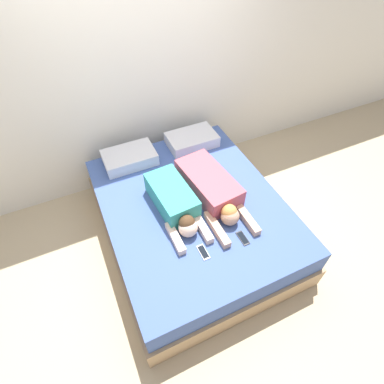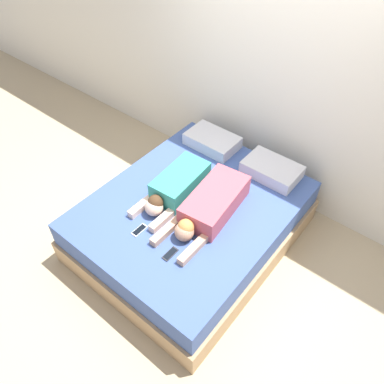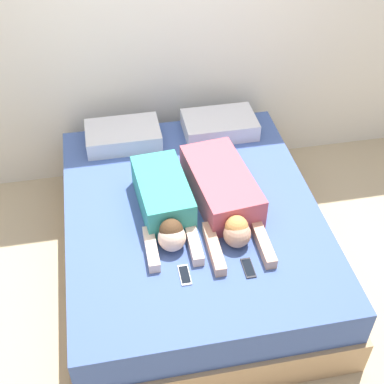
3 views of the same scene
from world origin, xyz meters
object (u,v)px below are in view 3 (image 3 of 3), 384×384
(person_right, at_px, (223,193))
(pillow_head_right, at_px, (220,125))
(cell_phone_left, at_px, (185,275))
(cell_phone_right, at_px, (248,268))
(person_left, at_px, (164,202))
(pillow_head_left, at_px, (123,136))
(bed, at_px, (192,237))

(person_right, bearing_deg, pillow_head_right, 78.59)
(cell_phone_left, relative_size, cell_phone_right, 1.00)
(person_left, height_order, person_right, person_left)
(pillow_head_right, bearing_deg, cell_phone_left, -111.00)
(pillow_head_right, height_order, cell_phone_left, pillow_head_right)
(pillow_head_left, height_order, pillow_head_right, same)
(pillow_head_right, height_order, person_right, person_right)
(pillow_head_right, distance_m, cell_phone_left, 1.51)
(pillow_head_right, bearing_deg, bed, -114.70)
(cell_phone_left, bearing_deg, pillow_head_left, 99.34)
(cell_phone_right, bearing_deg, person_right, 91.93)
(pillow_head_left, bearing_deg, pillow_head_right, 0.00)
(bed, bearing_deg, cell_phone_left, -105.20)
(pillow_head_right, bearing_deg, person_right, -101.41)
(person_left, distance_m, cell_phone_right, 0.72)
(bed, height_order, person_right, person_right)
(person_right, height_order, cell_phone_right, person_right)
(cell_phone_left, bearing_deg, person_left, 93.76)
(pillow_head_left, bearing_deg, bed, -65.30)
(pillow_head_right, xyz_separation_m, person_left, (-0.58, -0.87, 0.04))
(person_left, relative_size, cell_phone_right, 5.71)
(bed, relative_size, pillow_head_left, 3.79)
(pillow_head_left, xyz_separation_m, cell_phone_left, (0.23, -1.41, -0.06))
(person_right, distance_m, cell_phone_left, 0.69)
(pillow_head_left, height_order, cell_phone_left, pillow_head_left)
(pillow_head_right, bearing_deg, cell_phone_right, -96.01)
(bed, distance_m, pillow_head_right, 0.99)
(pillow_head_left, relative_size, pillow_head_right, 1.00)
(pillow_head_left, height_order, person_right, person_right)
(person_left, bearing_deg, pillow_head_right, 56.26)
(bed, distance_m, person_left, 0.44)
(bed, bearing_deg, cell_phone_right, -68.13)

